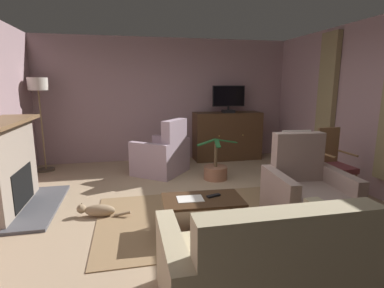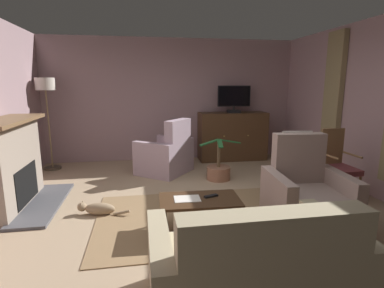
% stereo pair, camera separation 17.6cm
% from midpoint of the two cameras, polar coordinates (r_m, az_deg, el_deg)
% --- Properties ---
extents(ground_plane, '(6.16, 6.68, 0.04)m').
position_cam_midpoint_polar(ground_plane, '(4.20, 2.17, -12.97)').
color(ground_plane, tan).
extents(wall_back, '(6.16, 0.10, 2.70)m').
position_cam_midpoint_polar(wall_back, '(6.89, -3.05, 8.32)').
color(wall_back, gray).
rests_on(wall_back, ground_plane).
extents(curtain_panel_far, '(0.10, 0.44, 2.26)m').
position_cam_midpoint_polar(curtain_panel_far, '(6.08, 25.92, 8.07)').
color(curtain_panel_far, '#8E7F56').
extents(rug_central, '(2.69, 1.85, 0.01)m').
position_cam_midpoint_polar(rug_central, '(4.03, 3.11, -13.70)').
color(rug_central, '#8E704C').
rests_on(rug_central, ground_plane).
extents(fireplace, '(0.87, 1.60, 1.25)m').
position_cam_midpoint_polar(fireplace, '(4.81, -30.16, -3.68)').
color(fireplace, '#4C4C51').
rests_on(fireplace, ground_plane).
extents(tv_cabinet, '(1.52, 0.56, 1.08)m').
position_cam_midpoint_polar(tv_cabinet, '(6.93, 8.36, 1.30)').
color(tv_cabinet, '#352315').
rests_on(tv_cabinet, ground_plane).
extents(television, '(0.73, 0.20, 0.59)m').
position_cam_midpoint_polar(television, '(6.78, 8.71, 8.55)').
color(television, black).
rests_on(television, tv_cabinet).
extents(coffee_table, '(0.96, 0.58, 0.40)m').
position_cam_midpoint_polar(coffee_table, '(3.57, 2.90, -11.03)').
color(coffee_table, '#422B19').
rests_on(coffee_table, ground_plane).
extents(tv_remote, '(0.18, 0.10, 0.02)m').
position_cam_midpoint_polar(tv_remote, '(3.61, 5.05, -9.79)').
color(tv_remote, black).
rests_on(tv_remote, coffee_table).
extents(folded_newspaper, '(0.31, 0.23, 0.01)m').
position_cam_midpoint_polar(folded_newspaper, '(3.54, 0.53, -10.34)').
color(folded_newspaper, silver).
rests_on(folded_newspaper, coffee_table).
extents(sofa_floral, '(1.55, 0.93, 0.94)m').
position_cam_midpoint_polar(sofa_floral, '(2.52, 13.79, -22.61)').
color(sofa_floral, tan).
rests_on(sofa_floral, ground_plane).
extents(armchair_by_fireplace, '(0.97, 0.92, 1.11)m').
position_cam_midpoint_polar(armchair_by_fireplace, '(4.02, 21.98, -9.35)').
color(armchair_by_fireplace, '#A3897F').
rests_on(armchair_by_fireplace, ground_plane).
extents(armchair_in_far_corner, '(1.21, 1.23, 1.06)m').
position_cam_midpoint_polar(armchair_in_far_corner, '(5.85, -4.01, -2.22)').
color(armchair_in_far_corner, '#AD93A3').
rests_on(armchair_in_far_corner, ground_plane).
extents(side_chair_mid_row, '(0.44, 0.51, 1.04)m').
position_cam_midpoint_polar(side_chair_mid_row, '(5.09, 26.69, -3.29)').
color(side_chair_mid_row, brown).
rests_on(side_chair_mid_row, ground_plane).
extents(potted_plant_tall_palm_by_window, '(0.77, 0.64, 0.75)m').
position_cam_midpoint_polar(potted_plant_tall_palm_by_window, '(5.51, 5.96, -5.11)').
color(potted_plant_tall_palm_by_window, '#99664C').
rests_on(potted_plant_tall_palm_by_window, ground_plane).
extents(cat, '(0.69, 0.26, 0.18)m').
position_cam_midpoint_polar(cat, '(4.24, -16.26, -11.68)').
color(cat, '#937A5B').
rests_on(cat, ground_plane).
extents(floor_lamp, '(0.36, 0.36, 1.83)m').
position_cam_midpoint_polar(floor_lamp, '(6.54, -25.22, 8.23)').
color(floor_lamp, '#4C4233').
rests_on(floor_lamp, ground_plane).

